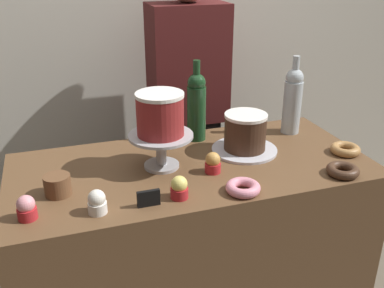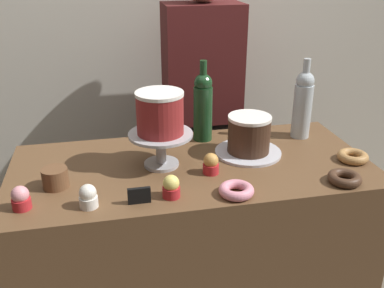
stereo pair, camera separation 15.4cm
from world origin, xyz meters
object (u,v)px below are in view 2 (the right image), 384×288
Objects in this scene: donut_pink at (236,190)px; wine_bottle_clear at (303,103)px; price_sign_chalkboard at (139,196)px; white_layer_cake at (160,113)px; cake_stand_pedestal at (161,143)px; chocolate_round_cake at (249,134)px; donut_chocolate at (344,178)px; wine_bottle_green at (203,106)px; cupcake_vanilla at (88,197)px; cupcake_strawberry at (21,198)px; cookie_stack at (55,178)px; barista_figure at (202,120)px; cupcake_caramel at (211,164)px; donut_maple at (353,157)px; cupcake_lemon at (171,187)px.

wine_bottle_clear is at bearing 45.29° from donut_pink.
white_layer_cake is at bearing 66.88° from price_sign_chalkboard.
chocolate_round_cake is at bearing 5.41° from cake_stand_pedestal.
donut_pink is 0.38m from donut_chocolate.
wine_bottle_green is 2.91× the size of donut_pink.
cupcake_vanilla is 0.83m from donut_chocolate.
cupcake_strawberry is at bearing 173.13° from price_sign_chalkboard.
cupcake_vanilla is 1.06× the size of price_sign_chalkboard.
donut_pink is 0.59m from cookie_stack.
wine_bottle_clear is 0.20× the size of barista_figure.
donut_chocolate is (-0.02, -0.40, -0.13)m from wine_bottle_clear.
wine_bottle_clear reaches higher than cupcake_strawberry.
price_sign_chalkboard is at bearing -124.25° from wine_bottle_green.
donut_pink is 1.33× the size of cookie_stack.
barista_figure reaches higher than cupcake_strawberry.
wine_bottle_green is 0.40m from wine_bottle_clear.
wine_bottle_clear reaches higher than chocolate_round_cake.
donut_chocolate is at bearing -2.96° from cupcake_strawberry.
wine_bottle_clear is at bearing 23.93° from cupcake_vanilla.
cupcake_caramel is 0.53m from donut_maple.
chocolate_round_cake is 0.71m from cookie_stack.
wine_bottle_clear reaches higher than price_sign_chalkboard.
cupcake_vanilla reaches higher than donut_chocolate.
cake_stand_pedestal is at bearing 13.34° from cookie_stack.
donut_chocolate is 1.33× the size of cookie_stack.
cookie_stack reaches higher than donut_pink.
cupcake_lemon is 0.58m from donut_chocolate.
cupcake_strawberry is at bearing -156.02° from cake_stand_pedestal.
barista_figure reaches higher than wine_bottle_green.
wine_bottle_green is 4.38× the size of cupcake_lemon.
wine_bottle_clear is 0.94m from cupcake_vanilla.
cupcake_lemon is 0.05× the size of barista_figure.
cake_stand_pedestal reaches higher than cookie_stack.
price_sign_chalkboard reaches higher than donut_pink.
white_layer_cake is at bearing -134.49° from wine_bottle_green.
barista_figure reaches higher than white_layer_cake.
cupcake_lemon is (0.25, 0.01, 0.00)m from cupcake_vanilla.
chocolate_round_cake is at bearing 130.03° from donut_chocolate.
wine_bottle_green is 0.60m from donut_chocolate.
wine_bottle_clear is at bearing 23.85° from chocolate_round_cake.
wine_bottle_clear reaches higher than white_layer_cake.
chocolate_round_cake is 0.50× the size of wine_bottle_green.
chocolate_round_cake is 2.17× the size of cupcake_strawberry.
wine_bottle_clear is at bearing 28.99° from price_sign_chalkboard.
donut_chocolate is (0.58, -0.25, -0.18)m from white_layer_cake.
white_layer_cake is at bearing -166.11° from wine_bottle_clear.
cupcake_vanilla and cupcake_caramel have the same top height.
white_layer_cake reaches higher than chocolate_round_cake.
cupcake_vanilla is 1.00× the size of cupcake_strawberry.
donut_pink and donut_chocolate have the same top height.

